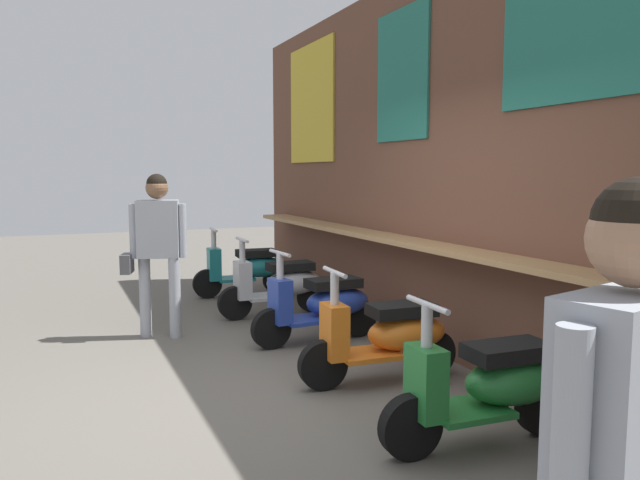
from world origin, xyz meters
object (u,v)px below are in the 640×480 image
scooter_blue (323,304)px  scooter_green (492,385)px  scooter_orange (389,336)px  shopper_with_handbag (628,450)px  shopper_browsing (157,238)px  scooter_silver (281,284)px  scooter_teal (248,268)px

scooter_blue → scooter_green: same height
scooter_orange → shopper_with_handbag: shopper_with_handbag is taller
scooter_orange → shopper_with_handbag: size_ratio=0.81×
scooter_blue → shopper_browsing: shopper_browsing is taller
scooter_orange → shopper_with_handbag: bearing=73.2°
scooter_orange → shopper_browsing: 2.75m
scooter_silver → shopper_with_handbag: 6.05m
scooter_green → shopper_with_handbag: size_ratio=0.81×
scooter_silver → scooter_blue: (1.25, -0.00, 0.00)m
scooter_silver → shopper_with_handbag: size_ratio=0.81×
scooter_green → scooter_teal: bearing=-86.7°
shopper_browsing → scooter_teal: bearing=156.3°
scooter_green → shopper_browsing: size_ratio=0.81×
scooter_orange → scooter_teal: bearing=-86.0°
scooter_blue → shopper_browsing: size_ratio=0.81×
scooter_orange → shopper_with_handbag: (3.30, -1.25, 0.67)m
scooter_teal → scooter_orange: bearing=94.2°
scooter_silver → scooter_green: bearing=90.9°
scooter_blue → scooter_silver: bearing=-93.6°
scooter_blue → shopper_with_handbag: (4.63, -1.25, 0.67)m
scooter_teal → scooter_blue: size_ratio=1.00×
shopper_browsing → scooter_green: bearing=40.8°
scooter_orange → scooter_green: size_ratio=1.00×
scooter_silver → scooter_green: 3.88m
scooter_silver → shopper_browsing: bearing=15.5°
scooter_silver → scooter_blue: 1.25m
shopper_with_handbag → shopper_browsing: size_ratio=1.00×
scooter_orange → scooter_green: 1.30m
scooter_orange → scooter_silver: bearing=-86.0°
scooter_teal → scooter_blue: (2.61, 0.00, 0.00)m
scooter_blue → scooter_green: (2.63, 0.00, 0.00)m
scooter_blue → shopper_with_handbag: bearing=71.2°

